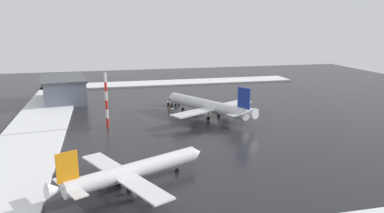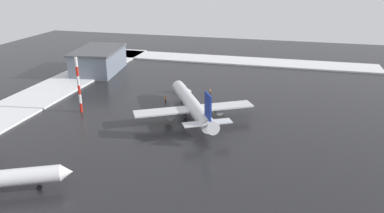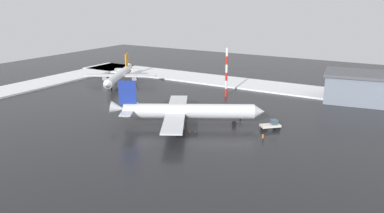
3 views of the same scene
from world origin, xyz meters
name	(u,v)px [view 1 (image 1 of 3)]	position (x,y,z in m)	size (l,w,h in m)	color
ground_plane	(212,119)	(0.00, 0.00, 0.00)	(240.00, 240.00, 0.00)	#232326
snow_bank_far	(36,129)	(0.00, -50.00, 0.27)	(152.00, 16.00, 0.55)	white
snow_bank_left	(172,83)	(-67.00, 0.00, 0.27)	(14.00, 116.00, 0.55)	white
airplane_parked_portside	(208,106)	(-1.67, -0.75, 3.65)	(33.95, 29.00, 11.06)	silver
airplane_distant_tail	(132,171)	(42.33, -27.44, 3.07)	(24.84, 29.21, 9.28)	white
pushback_tug	(173,102)	(-20.78, -8.15, 1.28)	(4.86, 4.75, 2.50)	silver
ground_crew_by_nose_gear	(168,109)	(-11.57, -11.43, 0.97)	(0.36, 0.36, 1.71)	black
ground_crew_near_tug	(195,101)	(-21.65, -0.16, 0.97)	(0.36, 0.36, 1.71)	black
antenna_mast	(106,100)	(1.84, -31.02, 7.63)	(0.70, 0.70, 15.25)	red
cargo_hangar	(64,89)	(-37.27, -45.91, 4.44)	(26.86, 18.36, 8.80)	slate
traffic_cone_near_nose	(216,113)	(-5.05, 2.84, 0.28)	(0.36, 0.36, 0.55)	orange
traffic_cone_mid_line	(213,113)	(-6.24, 2.17, 0.28)	(0.36, 0.36, 0.55)	orange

